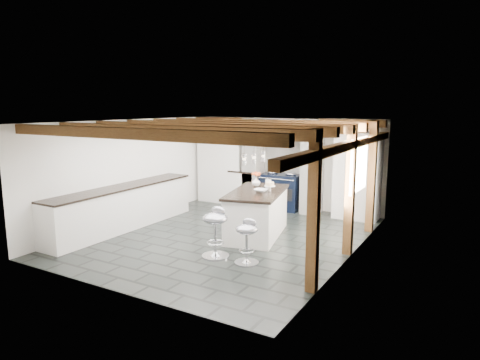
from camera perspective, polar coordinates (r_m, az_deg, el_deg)
The scene contains 6 objects.
ground at distance 8.71m, azimuth -1.90°, elevation -7.48°, with size 6.00×6.00×0.00m, color black.
room_shell at distance 9.96m, azimuth -0.62°, elevation 1.02°, with size 6.00×6.03×6.00m.
range_cooker at distance 10.89m, azimuth 5.52°, elevation -1.46°, with size 1.00×0.63×0.99m.
kitchen_island at distance 8.64m, azimuth 2.28°, elevation -4.38°, with size 1.37×2.03×1.23m.
bar_stool_near at distance 7.13m, azimuth 0.94°, elevation -7.50°, with size 0.41×0.41×0.76m.
bar_stool_far at distance 7.41m, azimuth -3.27°, elevation -6.18°, with size 0.49×0.49×0.89m.
Camera 1 is at (4.39, -7.06, 2.60)m, focal length 32.00 mm.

